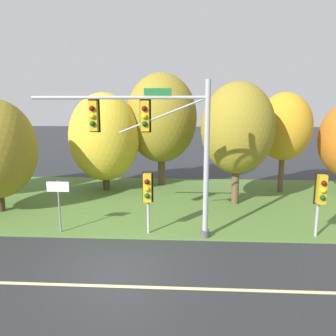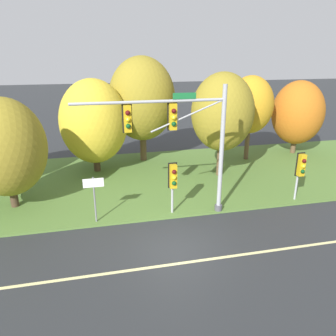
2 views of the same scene
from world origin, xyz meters
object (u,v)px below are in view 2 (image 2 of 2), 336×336
Objects in this scene: traffic_signal_mast at (183,133)px; tree_tall_centre at (222,112)px; tree_mid_verge at (142,99)px; pedestrian_signal_near_kerb at (301,167)px; tree_behind_signpost at (94,122)px; tree_furthest_back at (298,113)px; tree_left_of_mast at (5,148)px; tree_right_far at (250,105)px; route_sign_post at (94,192)px; pedestrian_signal_further_along at (173,179)px.

tree_tall_centre is at bearing 51.26° from traffic_signal_mast.
pedestrian_signal_near_kerb is at bearing -51.66° from tree_mid_verge.
tree_behind_signpost reaches higher than pedestrian_signal_near_kerb.
traffic_signal_mast reaches higher than tree_furthest_back.
tree_left_of_mast is at bearing -141.22° from tree_mid_verge.
tree_left_of_mast is at bearing 161.31° from traffic_signal_mast.
tree_right_far reaches higher than pedestrian_signal_near_kerb.
route_sign_post is (-11.10, 0.01, -0.39)m from pedestrian_signal_near_kerb.
tree_behind_signpost is at bearing -176.89° from tree_furthest_back.
pedestrian_signal_further_along is 0.47× the size of tree_furthest_back.
tree_right_far is at bearing 17.18° from tree_left_of_mast.
tree_mid_verge is 8.04m from tree_right_far.
tree_tall_centre is (12.61, 2.07, 0.97)m from tree_left_of_mast.
traffic_signal_mast is 2.62× the size of pedestrian_signal_near_kerb.
traffic_signal_mast is at bearing -144.31° from tree_furthest_back.
tree_left_of_mast is 0.93× the size of tree_right_far.
traffic_signal_mast is at bearing -128.74° from tree_tall_centre.
route_sign_post is 18.33m from tree_furthest_back.
tree_right_far is at bearing -171.34° from tree_furthest_back.
route_sign_post is at bearing -149.95° from tree_tall_centre.
tree_behind_signpost reaches higher than tree_furthest_back.
traffic_signal_mast is 9.14m from tree_left_of_mast.
pedestrian_signal_near_kerb is at bearing -0.06° from route_sign_post.
traffic_signal_mast is 1.24× the size of tree_left_of_mast.
pedestrian_signal_further_along is 0.44× the size of tree_right_far.
traffic_signal_mast is at bearing -86.73° from tree_mid_verge.
tree_tall_centre reaches higher than tree_behind_signpost.
pedestrian_signal_near_kerb is 0.41× the size of tree_tall_centre.
tree_right_far is at bearing 46.92° from traffic_signal_mast.
tree_behind_signpost is at bearing 145.36° from pedestrian_signal_near_kerb.
route_sign_post is 0.37× the size of tree_right_far.
route_sign_post is 14.20m from tree_right_far.
tree_furthest_back is at bearing -3.97° from tree_mid_verge.
tree_tall_centre is (4.53, -4.42, -0.38)m from tree_mid_verge.
tree_behind_signpost is at bearing 88.31° from route_sign_post.
tree_behind_signpost reaches higher than tree_left_of_mast.
traffic_signal_mast reaches higher than route_sign_post.
tree_right_far is at bearing -11.17° from tree_mid_verge.
tree_behind_signpost is 4.13m from tree_mid_verge.
tree_left_of_mast reaches higher than pedestrian_signal_further_along.
tree_tall_centre reaches higher than traffic_signal_mast.
tree_tall_centre is (4.00, 4.98, -0.03)m from traffic_signal_mast.
tree_tall_centre is at bearing 30.05° from route_sign_post.
pedestrian_signal_further_along is at bearing -179.71° from pedestrian_signal_near_kerb.
pedestrian_signal_further_along is at bearing -64.05° from tree_behind_signpost.
route_sign_post is 0.34× the size of tree_tall_centre.
pedestrian_signal_further_along is 1.18× the size of route_sign_post.
tree_left_of_mast is 21.25m from tree_furthest_back.
tree_left_of_mast is at bearing 161.15° from pedestrian_signal_further_along.
traffic_signal_mast reaches higher than tree_right_far.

